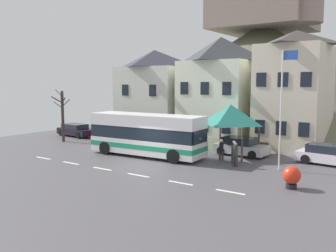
% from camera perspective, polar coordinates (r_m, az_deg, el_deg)
% --- Properties ---
extents(ground_plane, '(40.00, 60.00, 0.07)m').
position_cam_1_polar(ground_plane, '(24.85, -4.01, -6.18)').
color(ground_plane, '#504C52').
extents(townhouse_00, '(6.85, 5.38, 8.89)m').
position_cam_1_polar(townhouse_00, '(38.05, -2.10, 5.13)').
color(townhouse_00, beige).
rests_on(townhouse_00, ground_plane).
extents(townhouse_01, '(6.24, 6.09, 9.73)m').
position_cam_1_polar(townhouse_01, '(34.54, 8.18, 5.60)').
color(townhouse_01, silver).
rests_on(townhouse_01, ground_plane).
extents(townhouse_02, '(5.10, 6.76, 9.85)m').
position_cam_1_polar(townhouse_02, '(32.49, 19.21, 5.33)').
color(townhouse_02, beige).
rests_on(townhouse_02, ground_plane).
extents(hilltop_castle, '(43.56, 43.56, 20.85)m').
position_cam_1_polar(hilltop_castle, '(51.24, 14.61, 8.34)').
color(hilltop_castle, '#5E614B').
rests_on(hilltop_castle, ground_plane).
extents(transit_bus, '(9.22, 2.94, 3.18)m').
position_cam_1_polar(transit_bus, '(27.52, -3.39, -1.45)').
color(transit_bus, white).
rests_on(transit_bus, ground_plane).
extents(bus_shelter, '(3.60, 3.60, 3.92)m').
position_cam_1_polar(bus_shelter, '(27.81, 9.79, 1.75)').
color(bus_shelter, '#473D33').
rests_on(bus_shelter, ground_plane).
extents(parked_car_00, '(4.66, 2.22, 1.36)m').
position_cam_1_polar(parked_car_00, '(27.05, 24.18, -4.20)').
color(parked_car_00, silver).
rests_on(parked_car_00, ground_plane).
extents(parked_car_01, '(4.43, 2.27, 1.30)m').
position_cam_1_polar(parked_car_01, '(35.84, -7.81, -1.13)').
color(parked_car_01, maroon).
rests_on(parked_car_01, ground_plane).
extents(parked_car_02, '(4.60, 2.23, 1.28)m').
position_cam_1_polar(parked_car_02, '(39.05, -14.24, -0.63)').
color(parked_car_02, black).
rests_on(parked_car_02, ground_plane).
extents(parked_car_03, '(4.01, 2.16, 1.38)m').
position_cam_1_polar(parked_car_03, '(28.53, 11.34, -3.16)').
color(parked_car_03, silver).
rests_on(parked_car_03, ground_plane).
extents(pedestrian_00, '(0.36, 0.33, 1.64)m').
position_cam_1_polar(pedestrian_00, '(24.49, 10.52, -4.27)').
color(pedestrian_00, '#38332D').
rests_on(pedestrian_00, ground_plane).
extents(pedestrian_01, '(0.35, 0.35, 1.61)m').
position_cam_1_polar(pedestrian_01, '(25.31, 10.30, -3.83)').
color(pedestrian_01, '#38332D').
rests_on(pedestrian_01, ground_plane).
extents(pedestrian_02, '(0.33, 0.30, 1.53)m').
position_cam_1_polar(pedestrian_02, '(26.42, 8.36, -3.53)').
color(pedestrian_02, '#38332D').
rests_on(pedestrian_02, ground_plane).
extents(public_bench, '(1.69, 0.48, 0.87)m').
position_cam_1_polar(public_bench, '(29.72, 13.77, -3.22)').
color(public_bench, brown).
rests_on(public_bench, ground_plane).
extents(flagpole, '(0.95, 0.10, 7.56)m').
position_cam_1_polar(flagpole, '(23.80, 17.49, 3.61)').
color(flagpole, silver).
rests_on(flagpole, ground_plane).
extents(harbour_buoy, '(0.95, 0.95, 1.20)m').
position_cam_1_polar(harbour_buoy, '(20.32, 18.80, -7.44)').
color(harbour_buoy, black).
rests_on(harbour_buoy, ground_plane).
extents(bare_tree_00, '(1.69, 1.98, 4.92)m').
position_cam_1_polar(bare_tree_00, '(35.62, -16.20, 1.72)').
color(bare_tree_00, '#382D28').
rests_on(bare_tree_00, ground_plane).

